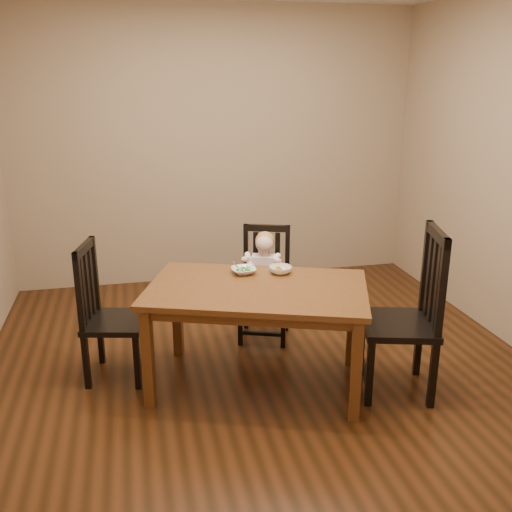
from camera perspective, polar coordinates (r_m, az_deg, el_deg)
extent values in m
cube|color=#41200D|center=(4.27, 0.56, -10.95)|extent=(4.00, 4.00, 0.01)
cube|color=#9B8162|center=(5.75, -4.00, 10.73)|extent=(4.00, 0.01, 2.70)
cube|color=#9B8162|center=(1.98, 13.93, -3.51)|extent=(4.00, 0.01, 2.70)
cube|color=#4C2A11|center=(3.76, 0.10, -3.35)|extent=(1.64, 1.29, 0.04)
cube|color=#4C2A11|center=(3.78, 0.10, -4.16)|extent=(1.49, 1.15, 0.08)
cube|color=#4C2A11|center=(3.72, -10.75, -10.00)|extent=(0.09, 0.09, 0.68)
cube|color=#4C2A11|center=(3.56, 9.98, -11.25)|extent=(0.09, 0.09, 0.68)
cube|color=#4C2A11|center=(4.34, -7.87, -5.62)|extent=(0.09, 0.09, 0.68)
cube|color=#4C2A11|center=(4.21, 9.58, -6.48)|extent=(0.09, 0.09, 0.68)
cube|color=black|center=(4.55, 0.83, -3.78)|extent=(0.49, 0.48, 0.04)
cube|color=black|center=(4.76, 3.06, -5.40)|extent=(0.05, 0.05, 0.36)
cube|color=black|center=(4.79, -0.98, -5.21)|extent=(0.05, 0.05, 0.36)
cube|color=black|center=(4.46, 2.75, -7.01)|extent=(0.05, 0.05, 0.36)
cube|color=black|center=(4.50, -1.57, -6.79)|extent=(0.05, 0.05, 0.36)
cube|color=black|center=(4.59, 3.16, 0.01)|extent=(0.05, 0.05, 0.51)
cube|color=black|center=(4.63, -1.01, 0.17)|extent=(0.05, 0.05, 0.51)
cube|color=black|center=(4.54, 1.08, 2.81)|extent=(0.36, 0.16, 0.05)
cube|color=black|center=(4.61, 2.16, -0.27)|extent=(0.04, 0.03, 0.44)
cube|color=black|center=(4.61, 1.06, -0.23)|extent=(0.04, 0.03, 0.44)
cube|color=black|center=(4.62, -0.03, -0.18)|extent=(0.04, 0.03, 0.44)
cube|color=black|center=(4.09, -13.85, -6.42)|extent=(0.49, 0.50, 0.04)
cube|color=black|center=(4.38, -15.27, -7.95)|extent=(0.05, 0.05, 0.39)
cube|color=black|center=(4.07, -16.62, -10.14)|extent=(0.05, 0.05, 0.39)
cube|color=black|center=(4.30, -10.82, -8.11)|extent=(0.05, 0.05, 0.39)
cube|color=black|center=(3.99, -11.81, -10.37)|extent=(0.05, 0.05, 0.39)
cube|color=black|center=(4.19, -15.83, -1.70)|extent=(0.05, 0.05, 0.54)
cube|color=black|center=(3.87, -17.27, -3.49)|extent=(0.05, 0.05, 0.54)
cube|color=black|center=(3.96, -16.83, 0.75)|extent=(0.12, 0.40, 0.06)
cube|color=black|center=(4.13, -16.12, -2.47)|extent=(0.03, 0.05, 0.47)
cube|color=black|center=(4.04, -16.49, -2.94)|extent=(0.03, 0.05, 0.47)
cube|color=black|center=(3.96, -16.87, -3.42)|extent=(0.03, 0.05, 0.47)
cube|color=black|center=(3.89, 14.01, -6.68)|extent=(0.58, 0.59, 0.04)
cube|color=black|center=(3.86, 17.28, -11.31)|extent=(0.05, 0.05, 0.45)
cube|color=black|center=(4.22, 15.91, -8.56)|extent=(0.05, 0.05, 0.45)
cube|color=black|center=(3.78, 11.30, -11.46)|extent=(0.05, 0.05, 0.45)
cube|color=black|center=(4.15, 10.48, -8.63)|extent=(0.05, 0.05, 0.45)
cube|color=black|center=(3.62, 18.12, -3.13)|extent=(0.05, 0.05, 0.63)
cube|color=black|center=(4.00, 16.62, -1.00)|extent=(0.05, 0.05, 0.63)
cube|color=black|center=(3.73, 17.73, 2.08)|extent=(0.16, 0.46, 0.07)
cube|color=black|center=(3.72, 17.69, -3.07)|extent=(0.03, 0.05, 0.54)
cube|color=black|center=(3.82, 17.28, -2.48)|extent=(0.03, 0.05, 0.54)
cube|color=black|center=(3.92, 16.90, -1.92)|extent=(0.03, 0.05, 0.54)
imported|color=white|center=(3.99, -1.24, -1.47)|extent=(0.18, 0.18, 0.04)
imported|color=white|center=(4.00, 2.47, -1.39)|extent=(0.21, 0.21, 0.05)
cube|color=silver|center=(3.97, -1.85, -1.14)|extent=(0.05, 0.11, 0.05)
cube|color=silver|center=(3.97, -1.85, -1.36)|extent=(0.03, 0.04, 0.01)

